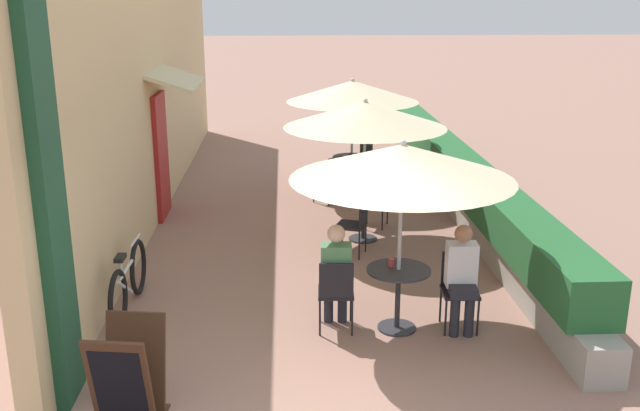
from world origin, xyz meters
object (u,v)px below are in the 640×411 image
cafe_chair_mid_left (370,195)px  patio_table_near (398,287)px  seated_patron_near_left (336,272)px  patio_umbrella_far (353,91)px  coffee_cup_near (391,263)px  patio_umbrella_mid (365,115)px  patio_table_mid (363,208)px  cafe_chair_mid_right (356,221)px  patio_umbrella_near (402,162)px  bicycle_leaning (129,282)px  seated_patron_near_right (462,274)px  cafe_chair_far_left (331,175)px  coffee_cup_far (351,155)px  cafe_chair_far_right (371,161)px  cafe_chair_near_left (336,289)px  patio_table_far (352,168)px  cafe_chair_near_right (459,284)px  menu_board (128,374)px

cafe_chair_mid_left → patio_table_near: bearing=19.3°
seated_patron_near_left → patio_umbrella_far: patio_umbrella_far is taller
seated_patron_near_left → coffee_cup_near: 0.63m
patio_umbrella_mid → patio_table_mid: bearing=0.0°
patio_table_near → coffee_cup_near: (-0.07, 0.09, 0.26)m
cafe_chair_mid_right → patio_umbrella_near: bearing=-153.0°
patio_umbrella_far → bicycle_leaning: 6.15m
seated_patron_near_right → coffee_cup_near: size_ratio=13.89×
cafe_chair_far_left → coffee_cup_far: bearing=3.1°
seated_patron_near_left → cafe_chair_far_right: bearing=82.6°
cafe_chair_near_left → cafe_chair_mid_left: (0.83, 3.81, 0.00)m
seated_patron_near_right → cafe_chair_mid_right: seated_patron_near_right is taller
patio_table_near → patio_umbrella_far: (0.00, 5.69, 1.45)m
cafe_chair_far_right → patio_table_mid: bearing=34.9°
patio_table_mid → bicycle_leaning: size_ratio=0.42×
patio_umbrella_near → patio_table_far: patio_umbrella_near is taller
seated_patron_near_right → cafe_chair_far_left: (-1.12, 5.21, -0.17)m
patio_table_near → cafe_chair_mid_left: bearing=88.0°
patio_table_far → cafe_chair_far_left: cafe_chair_far_left is taller
cafe_chair_near_right → cafe_chair_mid_left: (-0.58, 3.73, 0.00)m
patio_umbrella_near → patio_umbrella_far: size_ratio=1.00×
patio_table_near → patio_umbrella_mid: 3.41m
cafe_chair_near_left → cafe_chair_mid_right: (0.47, 2.44, 0.00)m
patio_umbrella_far → patio_umbrella_mid: bearing=-91.3°
cafe_chair_near_left → cafe_chair_far_right: same height
cafe_chair_far_right → bicycle_leaning: (-3.58, -5.60, -0.15)m
coffee_cup_near → coffee_cup_far: size_ratio=1.00×
cafe_chair_mid_right → cafe_chair_far_left: 2.74m
patio_table_near → bicycle_leaning: (-3.15, 0.65, -0.14)m
patio_table_near → menu_board: size_ratio=0.79×
patio_table_near → patio_table_mid: (-0.05, 3.08, 0.00)m
patio_umbrella_near → cafe_chair_near_right: bearing=3.2°
cafe_chair_far_right → menu_board: menu_board is taller
seated_patron_near_right → menu_board: (-3.37, -1.61, -0.23)m
cafe_chair_near_left → seated_patron_near_left: size_ratio=0.70×
patio_umbrella_near → patio_table_mid: (-0.05, 3.08, -1.45)m
patio_table_near → patio_umbrella_far: patio_umbrella_far is taller
cafe_chair_mid_left → bicycle_leaning: 4.52m
cafe_chair_mid_right → bicycle_leaning: bearing=142.3°
seated_patron_near_right → bicycle_leaning: (-3.85, 0.73, -0.32)m
patio_table_near → cafe_chair_far_left: (-0.43, 5.13, 0.00)m
patio_umbrella_mid → cafe_chair_far_right: size_ratio=2.80×
cafe_chair_mid_left → cafe_chair_far_left: same height
patio_table_far → coffee_cup_far: size_ratio=8.12×
seated_patron_near_left → cafe_chair_mid_left: bearing=80.4°
cafe_chair_near_right → patio_table_mid: cafe_chair_near_right is taller
patio_umbrella_near → menu_board: patio_umbrella_near is taller
cafe_chair_mid_right → patio_table_far: 3.30m
patio_table_near → cafe_chair_near_left: (-0.70, -0.04, 0.00)m
patio_table_near → coffee_cup_near: bearing=130.1°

